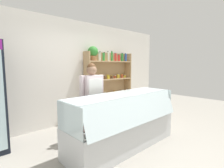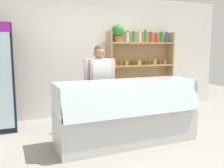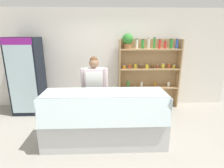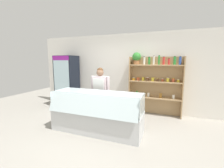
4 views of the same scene
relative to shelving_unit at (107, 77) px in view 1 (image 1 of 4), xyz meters
name	(u,v)px [view 1 (image 1 of 4)]	position (x,y,z in m)	size (l,w,h in m)	color
ground_plane	(129,144)	(-1.01, -1.79, -1.17)	(12.00, 12.00, 0.00)	gray
back_wall	(74,72)	(-1.01, 0.19, 0.18)	(6.80, 0.10, 2.70)	white
shelving_unit	(107,77)	(0.00, 0.00, 0.00)	(1.68, 0.29, 2.05)	tan
deli_display_case	(123,131)	(-1.16, -1.77, -0.86)	(2.27, 0.80, 1.01)	silver
shop_clerk	(92,95)	(-1.37, -1.11, -0.25)	(0.58, 0.25, 1.58)	#2D2D38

